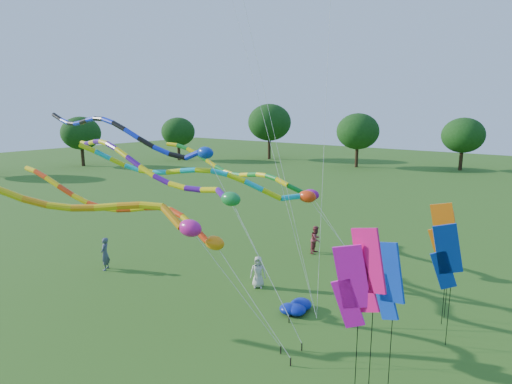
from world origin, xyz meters
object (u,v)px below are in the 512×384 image
Objects in this scene: tube_kite_red at (137,212)px; person_b at (105,254)px; tube_kite_orange at (66,199)px; blue_nylon_heap at (288,307)px; person_a at (258,272)px; person_c at (316,239)px.

tube_kite_red reaches higher than person_b.
person_b is at bearing 113.05° from tube_kite_orange.
person_a is (-2.58, 1.28, 0.58)m from blue_nylon_heap.
tube_kite_red is 7.09m from person_b.
person_b is (-8.03, -3.14, 0.11)m from person_a.
tube_kite_orange is 9.64× the size of person_a.
tube_kite_orange is 14.71m from person_c.
tube_kite_orange is at bearing 159.47° from person_c.
person_c is at bearing 74.25° from tube_kite_red.
tube_kite_orange is at bearing -149.89° from person_a.
tube_kite_red is 7.60m from blue_nylon_heap.
tube_kite_orange is 9.41m from person_a.
person_a is 8.62m from person_b.
person_a is at bearing 76.59° from person_b.
tube_kite_red reaches higher than blue_nylon_heap.
person_c reaches higher than blue_nylon_heap.
person_b is 1.07× the size of person_c.
person_b reaches higher than person_c.
person_c is at bearing 110.66° from blue_nylon_heap.
person_b is at bearing -170.10° from blue_nylon_heap.
tube_kite_red is 12.13m from person_c.
tube_kite_orange is at bearing 10.86° from person_b.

